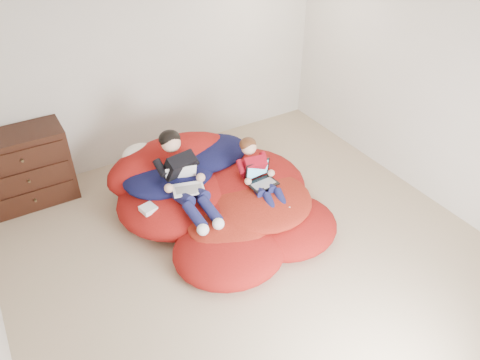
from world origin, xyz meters
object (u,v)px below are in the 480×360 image
object	(u,v)px
beanbag_pile	(217,196)
dresser	(24,169)
laptop_black	(260,177)
older_boy	(182,174)
younger_boy	(258,172)
laptop_white	(185,182)

from	to	relation	value
beanbag_pile	dresser	bearing A→B (deg)	143.26
dresser	beanbag_pile	world-z (taller)	dresser
dresser	laptop_black	size ratio (longest dim) A/B	3.16
beanbag_pile	older_boy	bearing A→B (deg)	174.87
dresser	beanbag_pile	xyz separation A→B (m)	(1.89, -1.41, -0.23)
older_boy	younger_boy	size ratio (longest dim) A/B	1.23
beanbag_pile	laptop_black	xyz separation A→B (m)	(0.42, -0.29, 0.30)
older_boy	younger_boy	xyz separation A→B (m)	(0.82, -0.28, -0.10)
younger_boy	older_boy	bearing A→B (deg)	161.44
older_boy	laptop_black	bearing A→B (deg)	-21.86
beanbag_pile	younger_boy	bearing A→B (deg)	-29.79
laptop_white	younger_boy	bearing A→B (deg)	-14.81
younger_boy	laptop_black	size ratio (longest dim) A/B	2.69
older_boy	laptop_black	world-z (taller)	older_boy
beanbag_pile	older_boy	distance (m)	0.60
older_boy	laptop_white	size ratio (longest dim) A/B	2.50
older_boy	laptop_black	size ratio (longest dim) A/B	3.32
laptop_white	laptop_black	size ratio (longest dim) A/B	1.33
dresser	older_boy	bearing A→B (deg)	-42.78
laptop_white	dresser	bearing A→B (deg)	136.03
laptop_white	beanbag_pile	bearing A→B (deg)	3.17
dresser	laptop_black	world-z (taller)	dresser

